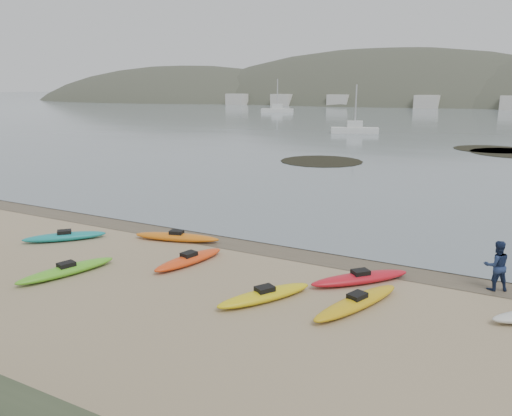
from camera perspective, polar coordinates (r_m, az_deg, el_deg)
The scene contains 7 objects.
ground at distance 21.16m, azimuth 0.00°, elevation -3.95°, with size 600.00×600.00×0.00m, color tan.
wet_sand at distance 20.90m, azimuth -0.39°, elevation -4.16°, with size 60.00×60.00×0.00m, color brown.
water at distance 317.97m, azimuth 27.07°, elevation 11.05°, with size 1200.00×1200.00×0.00m, color slate.
kayaks at distance 17.58m, azimuth -2.33°, elevation -7.10°, with size 20.90×7.68×0.34m.
person_east at distance 17.86m, azimuth 25.79°, elevation -5.94°, with size 0.80×0.63×1.66m, color navy.
kelp_mats at distance 52.83m, azimuth 22.12°, elevation 5.73°, with size 22.95×23.95×0.04m.
moored_boats at distance 95.38m, azimuth 25.06°, elevation 8.88°, with size 102.10×85.50×1.24m.
Camera 1 is at (9.55, -17.76, 6.40)m, focal length 35.00 mm.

